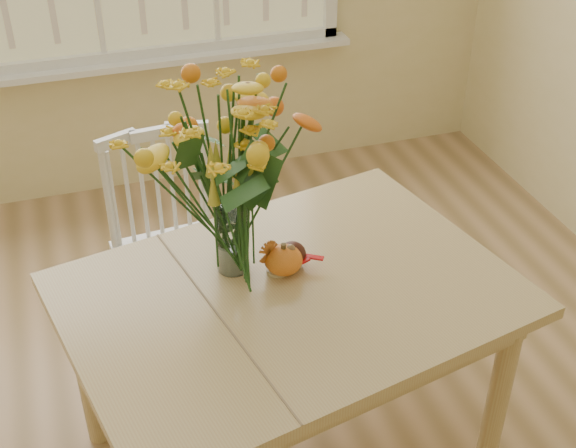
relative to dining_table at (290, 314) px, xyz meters
name	(u,v)px	position (x,y,z in m)	size (l,w,h in m)	color
dining_table	(290,314)	(0.00, 0.00, 0.00)	(1.44, 1.16, 0.69)	tan
windsor_chair	(168,235)	(-0.25, 0.68, -0.11)	(0.43, 0.41, 0.86)	white
flower_vase	(229,174)	(-0.13, 0.16, 0.42)	(0.46, 0.46, 0.55)	white
pumpkin	(284,261)	(0.01, 0.08, 0.14)	(0.11, 0.11, 0.09)	orange
turkey_figurine	(278,260)	(-0.01, 0.10, 0.14)	(0.10, 0.09, 0.11)	#CCB78C
dark_gourd	(292,255)	(0.04, 0.11, 0.13)	(0.13, 0.09, 0.08)	#38160F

